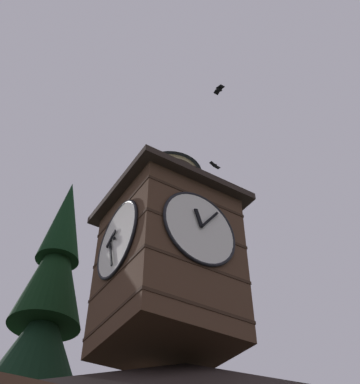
{
  "coord_description": "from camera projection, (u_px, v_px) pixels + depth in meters",
  "views": [
    {
      "loc": [
        6.95,
        10.08,
        1.88
      ],
      "look_at": [
        -0.1,
        -1.04,
        13.63
      ],
      "focal_mm": 45.25,
      "sensor_mm": 36.0,
      "label": 1
    }
  ],
  "objects": [
    {
      "name": "clock_tower",
      "position": [
        168.0,
        253.0,
        15.71
      ],
      "size": [
        4.3,
        4.3,
        8.04
      ],
      "color": "#4C3323",
      "rests_on": "building_main"
    },
    {
      "name": "flying_bird_high",
      "position": [
        215.0,
        166.0,
        25.77
      ],
      "size": [
        0.73,
        0.32,
        0.15
      ],
      "color": "black"
    },
    {
      "name": "flying_bird_low",
      "position": [
        219.0,
        89.0,
        18.52
      ],
      "size": [
        0.28,
        0.48,
        0.16
      ],
      "color": "black"
    }
  ]
}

